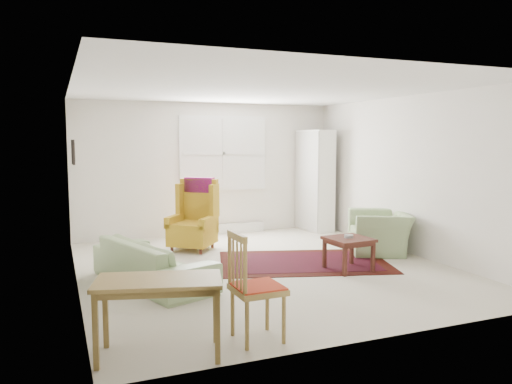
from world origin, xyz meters
name	(u,v)px	position (x,y,z in m)	size (l,w,h in m)	color
room	(260,178)	(0.02, 0.21, 1.26)	(5.04, 5.54, 2.51)	beige
rug	(304,262)	(0.66, 0.05, 0.01)	(2.45, 1.58, 0.02)	black
sofa	(153,253)	(-1.61, -0.21, 0.39)	(1.92, 0.75, 0.77)	#86A16B
armchair	(380,228)	(2.10, 0.19, 0.39)	(1.01, 0.88, 0.79)	#86A16B
wingback_chair	(192,215)	(-0.66, 1.46, 0.59)	(0.68, 0.72, 1.18)	#B2891B
coffee_table	(348,254)	(1.03, -0.58, 0.23)	(0.57, 0.57, 0.46)	#461D15
stool	(202,237)	(-0.51, 1.42, 0.22)	(0.33, 0.33, 0.44)	white
cabinet	(315,180)	(2.10, 2.35, 1.00)	(0.42, 0.80, 2.00)	white
desk	(159,317)	(-1.94, -2.35, 0.33)	(1.04, 0.52, 0.66)	olive
desk_chair	(258,286)	(-1.05, -2.35, 0.50)	(0.44, 0.44, 1.00)	olive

